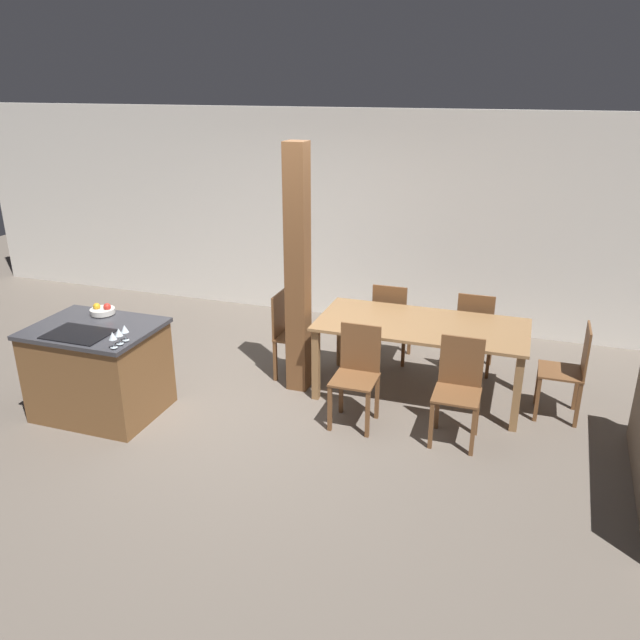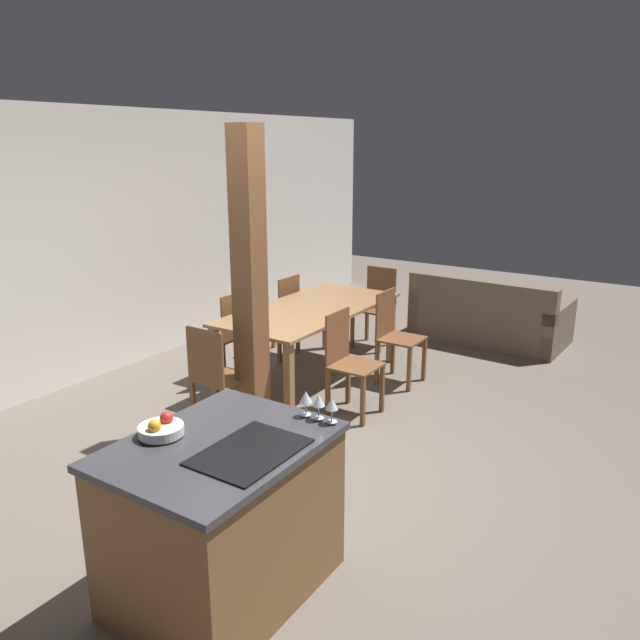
{
  "view_description": "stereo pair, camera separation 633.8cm",
  "coord_description": "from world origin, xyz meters",
  "views": [
    {
      "loc": [
        2.32,
        -4.86,
        3.01
      ],
      "look_at": [
        0.6,
        0.2,
        0.95
      ],
      "focal_mm": 35.0,
      "sensor_mm": 36.0,
      "label": 1
    },
    {
      "loc": [
        -3.52,
        -2.48,
        2.36
      ],
      "look_at": [
        0.6,
        0.2,
        0.95
      ],
      "focal_mm": 35.0,
      "sensor_mm": 36.0,
      "label": 2
    }
  ],
  "objects": [
    {
      "name": "ground_plane",
      "position": [
        0.0,
        0.0,
        0.0
      ],
      "size": [
        16.0,
        16.0,
        0.0
      ],
      "primitive_type": "plane",
      "color": "#665B51"
    },
    {
      "name": "fruit_bowl",
      "position": [
        -1.5,
        -0.18,
        0.93
      ],
      "size": [
        0.24,
        0.24,
        0.11
      ],
      "color": "silver",
      "rests_on": "kitchen_island"
    },
    {
      "name": "dining_chair_near_right",
      "position": [
        1.9,
        0.14,
        0.49
      ],
      "size": [
        0.4,
        0.4,
        0.93
      ],
      "color": "brown",
      "rests_on": "ground_plane"
    },
    {
      "name": "wine_glass_middle",
      "position": [
        -0.89,
        -0.76,
        1.0
      ],
      "size": [
        0.07,
        0.07,
        0.14
      ],
      "color": "silver",
      "rests_on": "kitchen_island"
    },
    {
      "name": "dining_chair_head_end",
      "position": [
        0.04,
        0.85,
        0.49
      ],
      "size": [
        0.4,
        0.4,
        0.93
      ],
      "rotation": [
        0.0,
        0.0,
        1.57
      ],
      "color": "brown",
      "rests_on": "ground_plane"
    },
    {
      "name": "dining_table",
      "position": [
        1.44,
        0.85,
        0.69
      ],
      "size": [
        2.05,
        0.97,
        0.78
      ],
      "color": "olive",
      "rests_on": "ground_plane"
    },
    {
      "name": "wall_back",
      "position": [
        0.0,
        2.84,
        1.35
      ],
      "size": [
        11.2,
        0.08,
        2.7
      ],
      "color": "silver",
      "rests_on": "ground_plane"
    },
    {
      "name": "couch",
      "position": [
        3.77,
        -0.21,
        0.26
      ],
      "size": [
        1.02,
        1.82,
        0.81
      ],
      "rotation": [
        0.0,
        0.0,
        1.53
      ],
      "color": "brown",
      "rests_on": "ground_plane"
    },
    {
      "name": "wine_glass_far",
      "position": [
        -0.89,
        -0.67,
        1.0
      ],
      "size": [
        0.07,
        0.07,
        0.14
      ],
      "color": "silver",
      "rests_on": "kitchen_island"
    },
    {
      "name": "wine_glass_near",
      "position": [
        -0.89,
        -0.84,
        1.0
      ],
      "size": [
        0.07,
        0.07,
        0.14
      ],
      "color": "silver",
      "rests_on": "kitchen_island"
    },
    {
      "name": "dining_chair_far_left",
      "position": [
        0.98,
        1.57,
        0.49
      ],
      "size": [
        0.4,
        0.4,
        0.93
      ],
      "rotation": [
        0.0,
        0.0,
        3.14
      ],
      "color": "brown",
      "rests_on": "ground_plane"
    },
    {
      "name": "kitchen_island",
      "position": [
        -1.38,
        -0.47,
        0.45
      ],
      "size": [
        1.14,
        0.89,
        0.9
      ],
      "color": "brown",
      "rests_on": "ground_plane"
    },
    {
      "name": "dining_chair_near_left",
      "position": [
        0.98,
        0.14,
        0.49
      ],
      "size": [
        0.4,
        0.4,
        0.93
      ],
      "color": "brown",
      "rests_on": "ground_plane"
    },
    {
      "name": "dining_chair_far_right",
      "position": [
        1.9,
        1.57,
        0.49
      ],
      "size": [
        0.4,
        0.4,
        0.93
      ],
      "rotation": [
        0.0,
        0.0,
        3.14
      ],
      "color": "brown",
      "rests_on": "ground_plane"
    },
    {
      "name": "timber_post",
      "position": [
        0.23,
        0.62,
        1.25
      ],
      "size": [
        0.21,
        0.21,
        2.5
      ],
      "color": "brown",
      "rests_on": "ground_plane"
    },
    {
      "name": "dining_chair_foot_end",
      "position": [
        2.83,
        0.85,
        0.49
      ],
      "size": [
        0.4,
        0.4,
        0.93
      ],
      "rotation": [
        0.0,
        0.0,
        -1.57
      ],
      "color": "brown",
      "rests_on": "ground_plane"
    }
  ]
}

